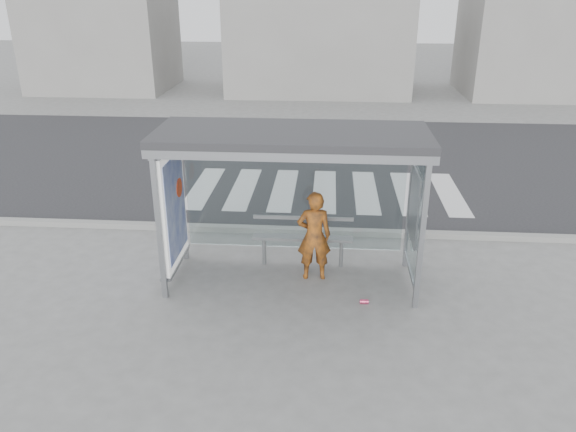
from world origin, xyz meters
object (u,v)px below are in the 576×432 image
object	(u,v)px
bus_shelter	(269,168)
soda_can	(364,302)
person	(314,236)
bench	(303,238)

from	to	relation	value
bus_shelter	soda_can	size ratio (longest dim) A/B	31.42
person	soda_can	distance (m)	1.38
bus_shelter	soda_can	world-z (taller)	bus_shelter
person	bench	xyz separation A→B (m)	(-0.21, 0.45, -0.25)
person	bench	size ratio (longest dim) A/B	0.89
bench	bus_shelter	bearing A→B (deg)	-135.47
bench	soda_can	size ratio (longest dim) A/B	13.12
person	bench	distance (m)	0.55
bus_shelter	person	bearing A→B (deg)	5.70
bus_shelter	person	world-z (taller)	bus_shelter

